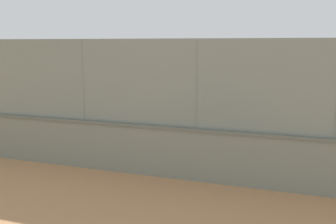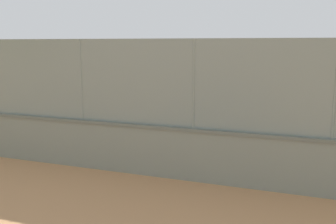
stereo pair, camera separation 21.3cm
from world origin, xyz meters
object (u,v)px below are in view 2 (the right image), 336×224
(sports_ball, at_px, (25,106))
(courtside_bench, at_px, (198,147))
(player_crossing_court, at_px, (197,105))
(player_baseline_waiting, at_px, (74,105))
(player_foreground_swinging, at_px, (181,93))

(sports_ball, bearing_deg, courtside_bench, 174.93)
(player_crossing_court, height_order, courtside_bench, player_crossing_court)
(player_crossing_court, bearing_deg, courtside_bench, 106.98)
(player_crossing_court, xyz_separation_m, courtside_bench, (-1.25, 4.10, -0.56))
(player_baseline_waiting, height_order, player_foreground_swinging, player_baseline_waiting)
(player_baseline_waiting, xyz_separation_m, player_crossing_court, (-4.55, -1.84, -0.01))
(sports_ball, height_order, courtside_bench, sports_ball)
(courtside_bench, bearing_deg, sports_ball, -5.07)
(player_crossing_court, height_order, sports_ball, player_crossing_court)
(player_crossing_court, xyz_separation_m, player_foreground_swinging, (1.77, -3.26, 0.00))
(sports_ball, distance_m, courtside_bench, 6.85)
(player_crossing_court, distance_m, player_foreground_swinging, 3.71)
(sports_ball, relative_size, courtside_bench, 0.05)
(player_baseline_waiting, bearing_deg, player_foreground_swinging, -118.65)
(player_foreground_swinging, bearing_deg, player_baseline_waiting, 61.35)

